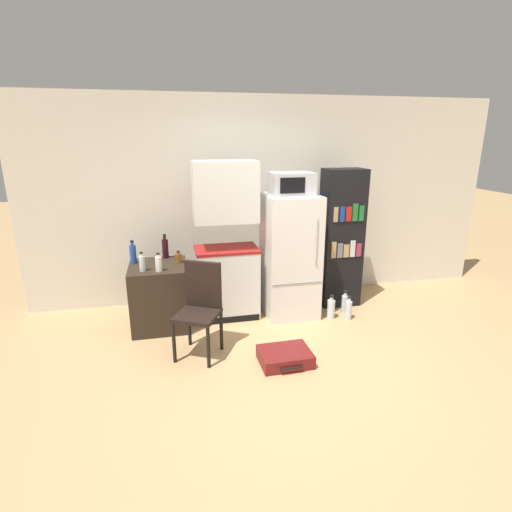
{
  "coord_description": "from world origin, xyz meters",
  "views": [
    {
      "loc": [
        -1.16,
        -3.25,
        2.17
      ],
      "look_at": [
        -0.25,
        0.85,
        0.91
      ],
      "focal_mm": 28.0,
      "sensor_mm": 36.0,
      "label": 1
    }
  ],
  "objects": [
    {
      "name": "refrigerator",
      "position": [
        0.27,
        1.27,
        0.76
      ],
      "size": [
        0.64,
        0.68,
        1.51
      ],
      "color": "white",
      "rests_on": "ground_plane"
    },
    {
      "name": "suitcase_large_flat",
      "position": [
        -0.11,
        0.12,
        0.07
      ],
      "size": [
        0.51,
        0.43,
        0.13
      ],
      "rotation": [
        0.0,
        0.0,
        0.02
      ],
      "color": "maroon",
      "rests_on": "ground_plane"
    },
    {
      "name": "bookshelf",
      "position": [
        1.01,
        1.42,
        0.9
      ],
      "size": [
        0.51,
        0.36,
        1.79
      ],
      "color": "black",
      "rests_on": "ground_plane"
    },
    {
      "name": "wall_back",
      "position": [
        0.2,
        2.0,
        1.34
      ],
      "size": [
        6.4,
        0.1,
        2.69
      ],
      "color": "silver",
      "rests_on": "ground_plane"
    },
    {
      "name": "kitchen_hutch",
      "position": [
        -0.5,
        1.36,
        0.89
      ],
      "size": [
        0.76,
        0.49,
        1.91
      ],
      "color": "silver",
      "rests_on": "ground_plane"
    },
    {
      "name": "bottle_milk_white",
      "position": [
        -1.3,
        1.03,
        0.84
      ],
      "size": [
        0.07,
        0.07,
        0.21
      ],
      "color": "white",
      "rests_on": "side_table"
    },
    {
      "name": "bottle_wine_dark",
      "position": [
        -1.23,
        1.53,
        0.88
      ],
      "size": [
        0.08,
        0.08,
        0.3
      ],
      "color": "black",
      "rests_on": "side_table"
    },
    {
      "name": "side_table",
      "position": [
        -1.32,
        1.26,
        0.38
      ],
      "size": [
        0.65,
        0.69,
        0.75
      ],
      "color": "#2D2319",
      "rests_on": "ground_plane"
    },
    {
      "name": "chair",
      "position": [
        -0.9,
        0.53,
        0.56
      ],
      "size": [
        0.54,
        0.54,
        0.96
      ],
      "rotation": [
        0.0,
        0.0,
        -0.49
      ],
      "color": "black",
      "rests_on": "ground_plane"
    },
    {
      "name": "water_bottle_front",
      "position": [
        0.93,
        0.9,
        0.13
      ],
      "size": [
        0.08,
        0.08,
        0.31
      ],
      "color": "silver",
      "rests_on": "ground_plane"
    },
    {
      "name": "microwave",
      "position": [
        0.27,
        1.27,
        1.64
      ],
      "size": [
        0.5,
        0.37,
        0.26
      ],
      "color": "#B7B7BC",
      "rests_on": "refrigerator"
    },
    {
      "name": "water_bottle_back",
      "position": [
        0.73,
        0.97,
        0.13
      ],
      "size": [
        0.09,
        0.09,
        0.31
      ],
      "color": "silver",
      "rests_on": "ground_plane"
    },
    {
      "name": "bottle_clear_short",
      "position": [
        -1.48,
        1.08,
        0.84
      ],
      "size": [
        0.06,
        0.06,
        0.22
      ],
      "color": "silver",
      "rests_on": "side_table"
    },
    {
      "name": "ground_plane",
      "position": [
        0.0,
        0.0,
        0.0
      ],
      "size": [
        24.0,
        24.0,
        0.0
      ],
      "primitive_type": "plane",
      "color": "tan"
    },
    {
      "name": "bottle_blue_soda",
      "position": [
        -1.59,
        1.39,
        0.87
      ],
      "size": [
        0.08,
        0.08,
        0.28
      ],
      "color": "#1E47A3",
      "rests_on": "side_table"
    },
    {
      "name": "water_bottle_middle",
      "position": [
        0.95,
        1.07,
        0.13
      ],
      "size": [
        0.08,
        0.08,
        0.31
      ],
      "color": "silver",
      "rests_on": "ground_plane"
    },
    {
      "name": "bottle_amber_beer",
      "position": [
        -1.08,
        1.3,
        0.81
      ],
      "size": [
        0.08,
        0.08,
        0.14
      ],
      "color": "brown",
      "rests_on": "side_table"
    }
  ]
}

